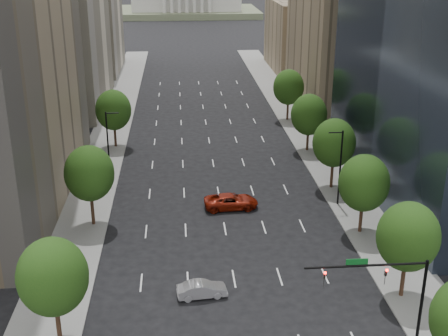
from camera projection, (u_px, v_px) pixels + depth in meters
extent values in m
cube|color=slate|center=(90.00, 195.00, 70.52)|extent=(6.00, 200.00, 0.15)
cube|color=slate|center=(343.00, 187.00, 72.83)|extent=(6.00, 200.00, 0.15)
cube|color=beige|center=(59.00, 9.00, 103.60)|extent=(14.00, 30.00, 35.00)
cube|color=beige|center=(89.00, 32.00, 137.36)|extent=(14.00, 26.00, 18.00)
cube|color=#8C7759|center=(341.00, 23.00, 105.44)|extent=(14.00, 30.00, 30.00)
cube|color=#8C7759|center=(302.00, 35.00, 138.67)|extent=(14.00, 26.00, 16.00)
cylinder|color=#382316|center=(403.00, 276.00, 49.69)|extent=(0.36, 0.36, 4.00)
ellipsoid|color=#13380F|center=(408.00, 237.00, 48.35)|extent=(5.20, 5.20, 5.98)
cylinder|color=#382316|center=(361.00, 216.00, 60.88)|extent=(0.36, 0.36, 3.90)
ellipsoid|color=#13380F|center=(364.00, 183.00, 59.57)|extent=(5.20, 5.20, 5.98)
cylinder|color=#382316|center=(332.00, 173.00, 72.02)|extent=(0.36, 0.36, 4.10)
ellipsoid|color=#13380F|center=(334.00, 143.00, 70.64)|extent=(5.20, 5.20, 5.98)
cylinder|color=#382316|center=(308.00, 138.00, 85.10)|extent=(0.36, 0.36, 3.80)
ellipsoid|color=#13380F|center=(309.00, 115.00, 83.83)|extent=(5.20, 5.20, 5.98)
cylinder|color=#382316|center=(288.00, 109.00, 99.96)|extent=(0.36, 0.36, 4.00)
ellipsoid|color=#13380F|center=(289.00, 87.00, 98.62)|extent=(5.20, 5.20, 5.98)
cylinder|color=#382316|center=(58.00, 320.00, 43.87)|extent=(0.36, 0.36, 4.00)
ellipsoid|color=#13380F|center=(53.00, 277.00, 42.53)|extent=(5.20, 5.20, 5.98)
cylinder|color=#382316|center=(92.00, 207.00, 62.47)|extent=(0.36, 0.36, 4.15)
ellipsoid|color=#13380F|center=(89.00, 173.00, 61.07)|extent=(5.20, 5.20, 5.98)
cylinder|color=#382316|center=(115.00, 134.00, 86.70)|extent=(0.36, 0.36, 3.95)
ellipsoid|color=#13380F|center=(113.00, 110.00, 85.38)|extent=(5.20, 5.20, 5.98)
cylinder|color=black|center=(340.00, 169.00, 66.45)|extent=(0.20, 0.20, 9.00)
cylinder|color=black|center=(336.00, 133.00, 64.85)|extent=(1.60, 0.14, 0.14)
cylinder|color=black|center=(108.00, 146.00, 73.74)|extent=(0.20, 0.20, 9.00)
cylinder|color=black|center=(112.00, 113.00, 72.26)|extent=(1.60, 0.14, 0.14)
cylinder|color=black|center=(422.00, 302.00, 43.50)|extent=(0.24, 0.24, 7.00)
cylinder|color=black|center=(366.00, 266.00, 41.98)|extent=(9.00, 0.18, 0.18)
imported|color=black|center=(386.00, 271.00, 42.29)|extent=(0.18, 0.22, 1.10)
imported|color=black|center=(324.00, 274.00, 41.95)|extent=(0.18, 0.22, 1.10)
sphere|color=#FF0C07|center=(387.00, 270.00, 42.05)|extent=(0.20, 0.20, 0.20)
sphere|color=#FF0C07|center=(325.00, 273.00, 41.71)|extent=(0.20, 0.20, 0.20)
cube|color=#0C591E|center=(357.00, 262.00, 41.80)|extent=(1.60, 0.06, 0.45)
cube|color=#596647|center=(186.00, 12.00, 248.13)|extent=(60.00, 40.00, 2.50)
ellipsoid|color=olive|center=(28.00, 15.00, 538.56)|extent=(380.00, 342.00, 190.00)
ellipsoid|color=olive|center=(220.00, 18.00, 592.39)|extent=(440.00, 396.00, 240.00)
ellipsoid|color=olive|center=(373.00, 6.00, 639.85)|extent=(360.00, 324.00, 200.00)
imported|color=#A8A7AD|center=(202.00, 289.00, 50.14)|extent=(4.42, 1.96, 1.41)
imported|color=maroon|center=(231.00, 201.00, 66.94)|extent=(6.29, 3.21, 1.70)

